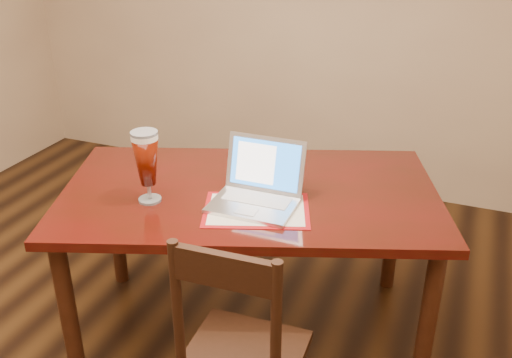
% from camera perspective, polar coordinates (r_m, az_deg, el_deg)
% --- Properties ---
extents(dining_table, '(1.94, 1.48, 1.13)m').
position_cam_1_polar(dining_table, '(2.65, -0.92, -2.76)').
color(dining_table, '#430A09').
rests_on(dining_table, ground).
extents(dining_chair, '(0.45, 0.43, 1.02)m').
position_cam_1_polar(dining_chair, '(2.20, -1.59, -17.33)').
color(dining_chair, black).
rests_on(dining_chair, ground).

